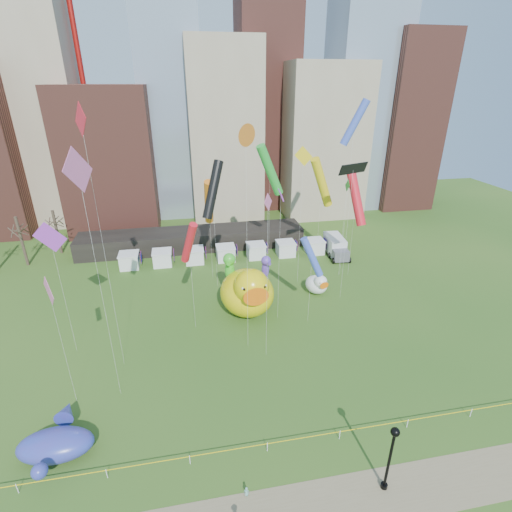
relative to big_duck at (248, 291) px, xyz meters
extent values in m
plane|color=#2A561A|center=(-1.85, -19.64, -3.21)|extent=(160.00, 160.00, 0.00)
cube|color=gray|center=(-31.85, 42.36, 17.79)|extent=(14.00, 12.00, 42.00)
cube|color=brown|center=(-19.85, 36.36, 9.79)|extent=(16.00, 14.00, 26.00)
cube|color=#8C9EB2|center=(-7.85, 44.36, 24.29)|extent=(12.00, 12.00, 55.00)
cube|color=gray|center=(2.15, 40.36, 13.79)|extent=(14.00, 14.00, 34.00)
cube|color=brown|center=(12.15, 46.36, 30.79)|extent=(12.00, 12.00, 68.00)
cube|color=gray|center=(22.15, 38.36, 11.79)|extent=(16.00, 14.00, 30.00)
cube|color=#8C9EB2|center=(32.15, 42.36, 20.79)|extent=(14.00, 12.00, 48.00)
cube|color=brown|center=(42.15, 40.36, 14.79)|extent=(12.00, 12.00, 36.00)
cylinder|color=red|center=(-23.85, 44.36, 34.79)|extent=(1.00, 1.00, 76.00)
cylinder|color=red|center=(28.15, 44.36, 34.79)|extent=(1.00, 1.00, 76.00)
cube|color=black|center=(-5.85, 22.36, -1.61)|extent=(38.00, 6.00, 3.20)
cube|color=white|center=(-15.85, 16.36, -2.11)|extent=(2.80, 2.80, 2.20)
cube|color=red|center=(-14.05, 16.36, -1.61)|extent=(0.08, 1.40, 1.60)
cube|color=white|center=(-10.85, 16.36, -2.11)|extent=(2.80, 2.80, 2.20)
cube|color=red|center=(-9.05, 16.36, -1.61)|extent=(0.08, 1.40, 1.60)
cube|color=white|center=(-5.85, 16.36, -2.11)|extent=(2.80, 2.80, 2.20)
cube|color=red|center=(-4.05, 16.36, -1.61)|extent=(0.08, 1.40, 1.60)
cube|color=white|center=(-0.85, 16.36, -2.11)|extent=(2.80, 2.80, 2.20)
cube|color=red|center=(0.95, 16.36, -1.61)|extent=(0.08, 1.40, 1.60)
cube|color=white|center=(4.15, 16.36, -2.11)|extent=(2.80, 2.80, 2.20)
cube|color=red|center=(5.95, 16.36, -1.61)|extent=(0.08, 1.40, 1.60)
cube|color=white|center=(9.15, 16.36, -2.11)|extent=(2.80, 2.80, 2.20)
cube|color=red|center=(10.95, 16.36, -1.61)|extent=(0.08, 1.40, 1.60)
cube|color=white|center=(14.15, 16.36, -2.11)|extent=(2.80, 2.80, 2.20)
cube|color=red|center=(15.95, 16.36, -1.61)|extent=(0.08, 1.40, 1.60)
cylinder|color=#382B21|center=(-31.85, 20.36, 0.79)|extent=(0.44, 0.44, 8.00)
cylinder|color=#382B21|center=(-27.85, 24.36, 0.54)|extent=(0.44, 0.44, 7.50)
cylinder|color=white|center=(-19.85, -19.64, -2.76)|extent=(0.06, 0.06, 0.90)
cylinder|color=white|center=(-13.85, -19.64, -2.76)|extent=(0.06, 0.06, 0.90)
cylinder|color=white|center=(-7.85, -19.64, -2.76)|extent=(0.06, 0.06, 0.90)
cylinder|color=white|center=(-1.85, -19.64, -2.76)|extent=(0.06, 0.06, 0.90)
cylinder|color=white|center=(4.15, -19.64, -2.76)|extent=(0.06, 0.06, 0.90)
cylinder|color=white|center=(10.15, -19.64, -2.76)|extent=(0.06, 0.06, 0.90)
cylinder|color=white|center=(16.15, -19.64, -2.76)|extent=(0.06, 0.06, 0.90)
cube|color=yellow|center=(-1.85, -19.64, -2.41)|extent=(50.00, 0.02, 0.07)
ellipsoid|color=yellow|center=(-0.03, 0.53, -0.47)|extent=(7.03, 8.12, 5.47)
ellipsoid|color=yellow|center=(-0.19, 3.55, -0.62)|extent=(1.89, 1.51, 2.22)
sphere|color=yellow|center=(0.10, -1.91, 1.73)|extent=(4.33, 4.33, 4.11)
cone|color=orange|center=(0.20, -3.65, 1.59)|extent=(2.36, 1.97, 2.26)
sphere|color=white|center=(-0.97, -3.10, 2.27)|extent=(0.74, 0.74, 0.74)
sphere|color=white|center=(1.29, -2.98, 2.27)|extent=(0.74, 0.74, 0.74)
sphere|color=black|center=(-0.95, -3.45, 2.27)|extent=(0.37, 0.37, 0.37)
sphere|color=black|center=(1.31, -3.33, 2.27)|extent=(0.37, 0.37, 0.37)
ellipsoid|color=white|center=(10.08, 3.55, -2.03)|extent=(3.41, 3.81, 2.36)
ellipsoid|color=white|center=(9.84, 4.83, -2.09)|extent=(0.88, 0.74, 0.96)
sphere|color=white|center=(10.26, 2.51, -1.08)|extent=(2.06, 2.06, 1.78)
cone|color=orange|center=(10.40, 1.77, -1.14)|extent=(1.10, 0.96, 0.98)
sphere|color=white|center=(9.87, 1.94, -0.84)|extent=(0.32, 0.32, 0.32)
sphere|color=white|center=(10.83, 2.11, -0.84)|extent=(0.32, 0.32, 0.32)
sphere|color=black|center=(9.89, 1.79, -0.84)|extent=(0.16, 0.16, 0.16)
sphere|color=black|center=(10.86, 1.97, -0.84)|extent=(0.16, 0.16, 0.16)
cylinder|color=silver|center=(-1.80, 3.05, -0.86)|extent=(0.03, 0.03, 4.69)
ellipsoid|color=green|center=(-1.80, 3.05, 1.48)|extent=(1.39, 1.22, 3.08)
sphere|color=green|center=(-1.80, 2.90, 3.13)|extent=(1.87, 1.87, 1.57)
cone|color=green|center=(-1.80, 2.19, 3.05)|extent=(0.75, 1.08, 0.55)
sphere|color=green|center=(-1.80, 3.10, -0.29)|extent=(1.10, 1.10, 1.10)
cylinder|color=silver|center=(3.08, 4.27, -1.32)|extent=(0.03, 0.03, 3.78)
ellipsoid|color=#5B3BB3|center=(3.08, 4.27, 0.57)|extent=(1.19, 1.07, 2.53)
sphere|color=#5B3BB3|center=(3.08, 4.12, 1.93)|extent=(1.61, 1.61, 1.29)
cone|color=#5B3BB3|center=(3.08, 3.53, 1.86)|extent=(0.67, 0.90, 0.45)
sphere|color=#5B3BB3|center=(3.08, 4.32, -0.88)|extent=(0.90, 0.90, 0.90)
ellipsoid|color=#3F348F|center=(-17.90, -16.94, -2.11)|extent=(5.84, 3.32, 2.20)
cone|color=#3F348F|center=(-17.76, -13.87, -1.78)|extent=(1.61, 1.82, 1.54)
sphere|color=#3F348F|center=(-18.03, -19.79, -1.23)|extent=(1.10, 1.10, 1.10)
cylinder|color=black|center=(5.71, -24.13, -3.02)|extent=(0.49, 0.49, 0.33)
cylinder|color=black|center=(5.71, -24.13, -0.52)|extent=(0.20, 0.20, 5.33)
sphere|color=black|center=(5.71, -24.13, 2.31)|extent=(0.62, 0.62, 0.62)
cone|color=black|center=(5.71, -24.13, 2.64)|extent=(0.22, 0.22, 0.28)
cube|color=silver|center=(17.39, 15.63, -1.56)|extent=(2.95, 5.50, 2.66)
cube|color=#595960|center=(17.13, 12.23, -2.09)|extent=(2.59, 2.10, 1.70)
cylinder|color=black|center=(15.92, 13.82, -2.73)|extent=(0.34, 0.98, 0.96)
cylinder|color=black|center=(18.57, 13.61, -2.73)|extent=(0.34, 0.98, 0.96)
cylinder|color=black|center=(16.19, 17.42, -2.73)|extent=(0.34, 0.98, 0.96)
cylinder|color=black|center=(18.84, 17.22, -2.73)|extent=(0.34, 0.98, 0.96)
imported|color=white|center=(-4.05, -22.84, -2.81)|extent=(0.31, 0.27, 0.76)
cylinder|color=silver|center=(-6.60, -1.68, 2.18)|extent=(0.02, 0.02, 10.78)
cylinder|color=red|center=(-6.60, -1.68, 7.58)|extent=(2.34, 3.02, 5.13)
cylinder|color=silver|center=(0.54, -8.14, 5.18)|extent=(0.02, 0.02, 16.78)
cube|color=pink|center=(0.54, -8.14, 13.57)|extent=(1.02, 1.41, 1.71)
cylinder|color=silver|center=(-3.07, 7.93, 3.75)|extent=(0.02, 0.02, 13.92)
cylinder|color=black|center=(-3.07, 7.93, 10.71)|extent=(3.70, 4.08, 7.29)
cylinder|color=silver|center=(15.16, 7.92, 3.59)|extent=(0.02, 0.02, 13.60)
cube|color=green|center=(15.16, 7.92, 10.39)|extent=(0.14, 1.70, 1.70)
cylinder|color=silver|center=(12.04, 9.50, 3.67)|extent=(0.02, 0.02, 13.77)
cylinder|color=yellow|center=(12.04, 9.50, 10.56)|extent=(4.41, 2.90, 7.29)
cylinder|color=silver|center=(6.84, -2.93, 1.05)|extent=(0.02, 0.02, 8.52)
cylinder|color=blue|center=(6.84, -2.93, 5.31)|extent=(2.94, 1.59, 4.80)
cylinder|color=silver|center=(-1.11, -6.38, 7.94)|extent=(0.02, 0.02, 22.30)
cone|color=orange|center=(-1.11, -6.38, 19.09)|extent=(1.41, 1.64, 1.93)
cylinder|color=silver|center=(3.41, -1.52, 4.53)|extent=(0.02, 0.02, 15.47)
cube|color=purple|center=(3.41, -1.52, 12.26)|extent=(0.67, 2.54, 0.78)
cylinder|color=silver|center=(16.58, 7.78, 2.68)|extent=(0.02, 0.02, 11.78)
cylinder|color=red|center=(16.58, 7.78, 8.57)|extent=(2.54, 4.58, 7.49)
cylinder|color=silver|center=(-13.97, -11.08, 7.18)|extent=(0.02, 0.02, 20.78)
cube|color=pink|center=(-13.97, -11.08, 17.57)|extent=(1.29, 3.18, 3.41)
cylinder|color=silver|center=(12.79, 1.54, 5.43)|extent=(0.02, 0.02, 17.28)
cube|color=black|center=(12.79, 1.54, 14.07)|extent=(4.04, 2.03, 1.25)
cylinder|color=silver|center=(5.06, 11.05, 4.50)|extent=(0.02, 0.02, 15.41)
cylinder|color=green|center=(5.06, 11.05, 12.20)|extent=(4.48, 2.69, 7.34)
cylinder|color=silver|center=(8.46, 7.06, 5.74)|extent=(0.02, 0.02, 17.90)
cube|color=yellow|center=(8.46, 7.06, 14.69)|extent=(2.53, 0.46, 2.56)
cylinder|color=silver|center=(15.36, 8.04, 7.64)|extent=(0.02, 0.02, 21.69)
cylinder|color=blue|center=(15.36, 8.04, 18.48)|extent=(3.53, 1.38, 5.85)
cylinder|color=silver|center=(-3.49, 10.68, 2.54)|extent=(0.02, 0.02, 11.50)
cylinder|color=orange|center=(-3.49, 10.68, 8.29)|extent=(1.23, 4.00, 6.79)
cylinder|color=silver|center=(-19.41, -3.66, 3.37)|extent=(0.02, 0.02, 13.17)
cube|color=purple|center=(-19.41, -3.66, 9.96)|extent=(3.06, 0.27, 3.07)
cylinder|color=silver|center=(-14.13, -6.84, 8.69)|extent=(0.02, 0.02, 23.81)
cube|color=red|center=(-14.13, -6.84, 20.60)|extent=(1.36, 2.37, 2.70)
cylinder|color=silver|center=(-17.76, -11.35, 2.55)|extent=(0.02, 0.02, 11.51)
cube|color=pink|center=(-17.76, -11.35, 8.30)|extent=(1.27, 2.12, 2.45)
camera|label=1|loc=(-6.71, -40.25, 23.33)|focal=27.00mm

